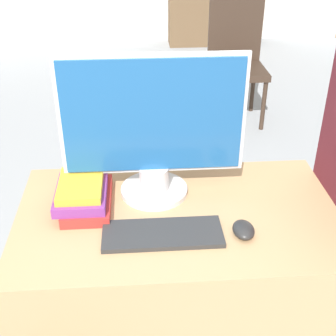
# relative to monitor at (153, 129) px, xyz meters

# --- Properties ---
(desk) EXTENTS (1.11, 0.66, 0.75)m
(desk) POSITION_rel_monitor_xyz_m (0.08, -0.14, -0.63)
(desk) COLOR tan
(desk) RESTS_ON ground_plane
(monitor) EXTENTS (0.63, 0.24, 0.52)m
(monitor) POSITION_rel_monitor_xyz_m (0.00, 0.00, 0.00)
(monitor) COLOR silver
(monitor) RESTS_ON desk
(keyboard) EXTENTS (0.38, 0.15, 0.02)m
(keyboard) POSITION_rel_monitor_xyz_m (0.01, -0.25, -0.25)
(keyboard) COLOR #2D2D2D
(keyboard) RESTS_ON desk
(mouse) EXTENTS (0.07, 0.10, 0.04)m
(mouse) POSITION_rel_monitor_xyz_m (0.27, -0.26, -0.24)
(mouse) COLOR #262626
(mouse) RESTS_ON desk
(book_stack) EXTENTS (0.19, 0.28, 0.10)m
(book_stack) POSITION_rel_monitor_xyz_m (-0.25, -0.07, -0.21)
(book_stack) COLOR #B72D28
(book_stack) RESTS_ON desk
(far_chair) EXTENTS (0.44, 0.44, 0.97)m
(far_chair) POSITION_rel_monitor_xyz_m (0.78, 2.27, -0.47)
(far_chair) COLOR #38281E
(far_chair) RESTS_ON ground_plane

